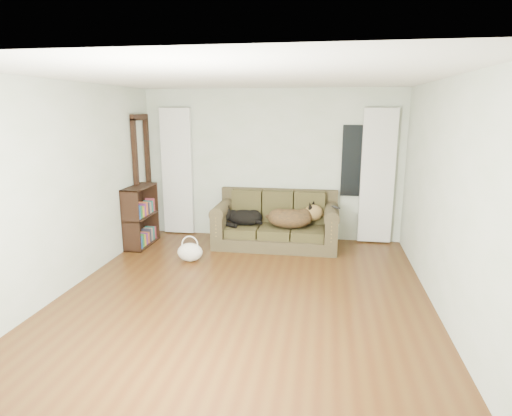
% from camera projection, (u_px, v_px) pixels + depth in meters
% --- Properties ---
extents(floor, '(5.00, 5.00, 0.00)m').
position_uv_depth(floor, '(245.00, 293.00, 5.36)').
color(floor, '#43240E').
rests_on(floor, ground).
extents(ceiling, '(5.00, 5.00, 0.00)m').
position_uv_depth(ceiling, '(244.00, 77.00, 4.77)').
color(ceiling, white).
rests_on(ceiling, ground).
extents(wall_back, '(4.50, 0.04, 2.60)m').
position_uv_depth(wall_back, '(271.00, 165.00, 7.47)').
color(wall_back, silver).
rests_on(wall_back, ground).
extents(wall_left, '(0.04, 5.00, 2.60)m').
position_uv_depth(wall_left, '(71.00, 186.00, 5.42)').
color(wall_left, silver).
rests_on(wall_left, ground).
extents(wall_right, '(0.04, 5.00, 2.60)m').
position_uv_depth(wall_right, '(445.00, 198.00, 4.71)').
color(wall_right, silver).
rests_on(wall_right, ground).
extents(curtain_left, '(0.55, 0.08, 2.25)m').
position_uv_depth(curtain_left, '(177.00, 172.00, 7.70)').
color(curtain_left, silver).
rests_on(curtain_left, ground).
extents(curtain_right, '(0.55, 0.08, 2.25)m').
position_uv_depth(curtain_right, '(377.00, 177.00, 7.14)').
color(curtain_right, silver).
rests_on(curtain_right, ground).
extents(window_pane, '(0.50, 0.03, 1.20)m').
position_uv_depth(window_pane, '(357.00, 161.00, 7.19)').
color(window_pane, black).
rests_on(window_pane, wall_back).
extents(door_casing, '(0.07, 0.60, 2.10)m').
position_uv_depth(door_casing, '(143.00, 180.00, 7.44)').
color(door_casing, black).
rests_on(door_casing, ground).
extents(sofa, '(2.03, 0.87, 0.83)m').
position_uv_depth(sofa, '(276.00, 220.00, 7.13)').
color(sofa, '#312F1E').
rests_on(sofa, floor).
extents(dog_black_lab, '(0.65, 0.49, 0.26)m').
position_uv_depth(dog_black_lab, '(242.00, 217.00, 7.20)').
color(dog_black_lab, black).
rests_on(dog_black_lab, sofa).
extents(dog_shepherd, '(0.76, 0.54, 0.34)m').
position_uv_depth(dog_shepherd, '(293.00, 219.00, 7.04)').
color(dog_shepherd, black).
rests_on(dog_shepherd, sofa).
extents(tv_remote, '(0.15, 0.20, 0.02)m').
position_uv_depth(tv_remote, '(336.00, 207.00, 6.80)').
color(tv_remote, black).
rests_on(tv_remote, sofa).
extents(tote_bag, '(0.47, 0.42, 0.28)m').
position_uv_depth(tote_bag, '(190.00, 251.00, 6.47)').
color(tote_bag, silver).
rests_on(tote_bag, floor).
extents(bookshelf, '(0.33, 0.82, 1.01)m').
position_uv_depth(bookshelf, '(141.00, 216.00, 7.16)').
color(bookshelf, black).
rests_on(bookshelf, floor).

